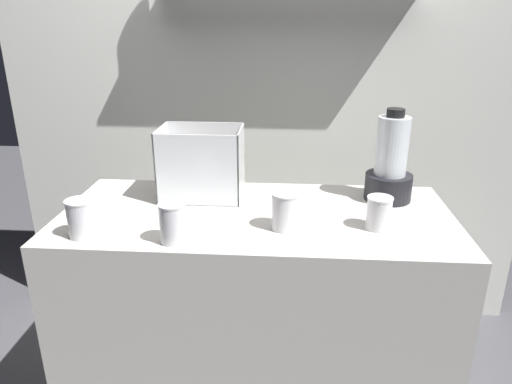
# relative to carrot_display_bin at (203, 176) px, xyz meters

# --- Properties ---
(counter) EXTENTS (1.40, 0.64, 0.90)m
(counter) POSITION_rel_carrot_display_bin_xyz_m (0.22, -0.15, -0.53)
(counter) COLOR beige
(counter) RESTS_ON ground_plane
(back_wall_unit) EXTENTS (2.60, 0.24, 2.50)m
(back_wall_unit) POSITION_rel_carrot_display_bin_xyz_m (0.22, 0.61, 0.28)
(back_wall_unit) COLOR silver
(back_wall_unit) RESTS_ON ground_plane
(carrot_display_bin) EXTENTS (0.31, 0.21, 0.27)m
(carrot_display_bin) POSITION_rel_carrot_display_bin_xyz_m (0.00, 0.00, 0.00)
(carrot_display_bin) COLOR white
(carrot_display_bin) RESTS_ON counter
(blender_pitcher) EXTENTS (0.18, 0.18, 0.35)m
(blender_pitcher) POSITION_rel_carrot_display_bin_xyz_m (0.71, 0.02, 0.05)
(blender_pitcher) COLOR black
(blender_pitcher) RESTS_ON counter
(juice_cup_orange_far_left) EXTENTS (0.09, 0.09, 0.12)m
(juice_cup_orange_far_left) POSITION_rel_carrot_display_bin_xyz_m (-0.32, -0.38, -0.03)
(juice_cup_orange_far_left) COLOR white
(juice_cup_orange_far_left) RESTS_ON counter
(juice_cup_carrot_left) EXTENTS (0.08, 0.08, 0.13)m
(juice_cup_carrot_left) POSITION_rel_carrot_display_bin_xyz_m (-0.03, -0.40, -0.03)
(juice_cup_carrot_left) COLOR white
(juice_cup_carrot_left) RESTS_ON counter
(juice_cup_carrot_middle) EXTENTS (0.09, 0.09, 0.13)m
(juice_cup_carrot_middle) POSITION_rel_carrot_display_bin_xyz_m (0.32, -0.28, -0.03)
(juice_cup_carrot_middle) COLOR white
(juice_cup_carrot_middle) RESTS_ON counter
(juice_cup_carrot_right) EXTENTS (0.08, 0.08, 0.11)m
(juice_cup_carrot_right) POSITION_rel_carrot_display_bin_xyz_m (0.63, -0.25, -0.03)
(juice_cup_carrot_right) COLOR white
(juice_cup_carrot_right) RESTS_ON counter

